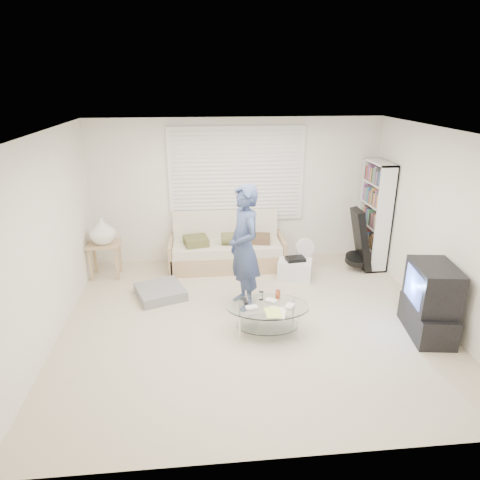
{
  "coord_description": "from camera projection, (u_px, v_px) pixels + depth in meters",
  "views": [
    {
      "loc": [
        -0.65,
        -5.0,
        3.07
      ],
      "look_at": [
        -0.13,
        0.3,
        1.07
      ],
      "focal_mm": 32.0,
      "sensor_mm": 36.0,
      "label": 1
    }
  ],
  "objects": [
    {
      "name": "ground",
      "position": [
        252.0,
        321.0,
        5.79
      ],
      "size": [
        5.0,
        5.0,
        0.0
      ],
      "primitive_type": "plane",
      "color": "beige",
      "rests_on": "ground"
    },
    {
      "name": "room_shell",
      "position": [
        248.0,
        196.0,
        5.67
      ],
      "size": [
        5.02,
        4.52,
        2.51
      ],
      "color": "silver",
      "rests_on": "ground"
    },
    {
      "name": "window_blinds",
      "position": [
        237.0,
        175.0,
        7.3
      ],
      "size": [
        2.32,
        0.08,
        1.62
      ],
      "color": "silver",
      "rests_on": "ground"
    },
    {
      "name": "futon_sofa",
      "position": [
        227.0,
        249.0,
        7.41
      ],
      "size": [
        1.96,
        0.79,
        0.96
      ],
      "color": "tan",
      "rests_on": "ground"
    },
    {
      "name": "grey_floor_pillow",
      "position": [
        160.0,
        292.0,
        6.44
      ],
      "size": [
        0.84,
        0.84,
        0.15
      ],
      "primitive_type": "cube",
      "rotation": [
        0.0,
        0.0,
        0.35
      ],
      "color": "slate",
      "rests_on": "ground"
    },
    {
      "name": "side_table",
      "position": [
        102.0,
        233.0,
        6.87
      ],
      "size": [
        0.52,
        0.42,
        1.02
      ],
      "color": "tan",
      "rests_on": "ground"
    },
    {
      "name": "bookshelf",
      "position": [
        375.0,
        215.0,
        7.29
      ],
      "size": [
        0.29,
        0.77,
        1.82
      ],
      "color": "white",
      "rests_on": "ground"
    },
    {
      "name": "guitar_case",
      "position": [
        360.0,
        244.0,
        7.2
      ],
      "size": [
        0.41,
        0.4,
        1.07
      ],
      "color": "black",
      "rests_on": "ground"
    },
    {
      "name": "floor_fan",
      "position": [
        305.0,
        251.0,
        7.27
      ],
      "size": [
        0.36,
        0.23,
        0.58
      ],
      "color": "white",
      "rests_on": "ground"
    },
    {
      "name": "storage_bin",
      "position": [
        295.0,
        269.0,
        6.99
      ],
      "size": [
        0.62,
        0.52,
        0.37
      ],
      "color": "white",
      "rests_on": "ground"
    },
    {
      "name": "tv_unit",
      "position": [
        430.0,
        301.0,
        5.37
      ],
      "size": [
        0.58,
        0.92,
        0.94
      ],
      "color": "black",
      "rests_on": "ground"
    },
    {
      "name": "coffee_table",
      "position": [
        268.0,
        311.0,
        5.43
      ],
      "size": [
        1.1,
        0.75,
        0.51
      ],
      "color": "silver",
      "rests_on": "ground"
    },
    {
      "name": "standing_person",
      "position": [
        244.0,
        248.0,
        5.89
      ],
      "size": [
        0.59,
        0.75,
        1.79
      ],
      "primitive_type": "imported",
      "rotation": [
        0.0,
        0.0,
        -1.29
      ],
      "color": "navy",
      "rests_on": "ground"
    }
  ]
}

